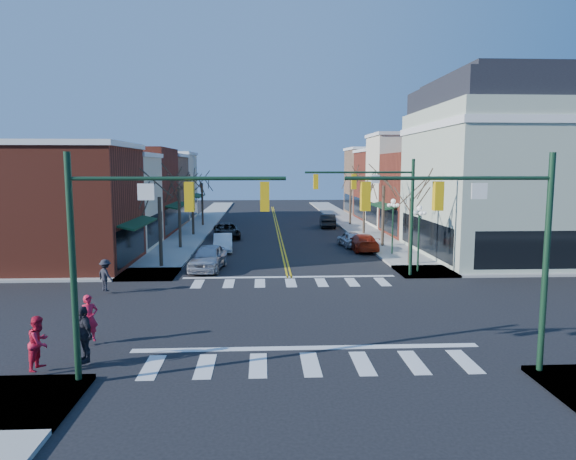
{
  "coord_description": "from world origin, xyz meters",
  "views": [
    {
      "loc": [
        -1.61,
        -23.05,
        6.77
      ],
      "look_at": [
        -0.04,
        8.71,
        2.8
      ],
      "focal_mm": 32.0,
      "sensor_mm": 36.0,
      "label": 1
    }
  ],
  "objects": [
    {
      "name": "traffic_mast_near_left",
      "position": [
        -5.55,
        -7.4,
        4.71
      ],
      "size": [
        6.6,
        0.28,
        7.2
      ],
      "color": "#14331E",
      "rests_on": "ground"
    },
    {
      "name": "car_left_far",
      "position": [
        -5.02,
        25.19,
        0.7
      ],
      "size": [
        2.95,
        5.29,
        1.4
      ],
      "primitive_type": "imported",
      "rotation": [
        0.0,
        0.0,
        0.13
      ],
      "color": "black",
      "rests_on": "ground"
    },
    {
      "name": "tree_right_b",
      "position": [
        8.4,
        19.0,
        2.59
      ],
      "size": [
        0.24,
        0.24,
        5.18
      ],
      "primitive_type": "cylinder",
      "color": "#382B21",
      "rests_on": "ground"
    },
    {
      "name": "pedestrian_red_b",
      "position": [
        -8.94,
        -6.5,
        1.04
      ],
      "size": [
        0.77,
        0.94,
        1.79
      ],
      "primitive_type": "imported",
      "rotation": [
        0.0,
        0.0,
        1.46
      ],
      "color": "red",
      "rests_on": "sidewalk_left"
    },
    {
      "name": "tree_left_d",
      "position": [
        -8.4,
        35.0,
        2.45
      ],
      "size": [
        0.24,
        0.24,
        4.9
      ],
      "primitive_type": "cylinder",
      "color": "#382B21",
      "rests_on": "ground"
    },
    {
      "name": "ground",
      "position": [
        0.0,
        0.0,
        0.0
      ],
      "size": [
        160.0,
        160.0,
        0.0
      ],
      "primitive_type": "plane",
      "color": "black",
      "rests_on": "ground"
    },
    {
      "name": "car_right_mid",
      "position": [
        5.79,
        19.35,
        0.67
      ],
      "size": [
        2.1,
        4.11,
        1.34
      ],
      "primitive_type": "imported",
      "rotation": [
        0.0,
        0.0,
        3.28
      ],
      "color": "silver",
      "rests_on": "ground"
    },
    {
      "name": "tree_left_b",
      "position": [
        -8.4,
        19.0,
        2.52
      ],
      "size": [
        0.24,
        0.24,
        5.04
      ],
      "primitive_type": "cylinder",
      "color": "#382B21",
      "rests_on": "ground"
    },
    {
      "name": "car_right_near",
      "position": [
        6.4,
        17.34,
        0.69
      ],
      "size": [
        2.06,
        4.79,
        1.38
      ],
      "primitive_type": "imported",
      "rotation": [
        0.0,
        0.0,
        3.17
      ],
      "color": "#9C230E",
      "rests_on": "ground"
    },
    {
      "name": "tree_right_a",
      "position": [
        8.4,
        11.0,
        2.31
      ],
      "size": [
        0.24,
        0.24,
        4.62
      ],
      "primitive_type": "cylinder",
      "color": "#382B21",
      "rests_on": "ground"
    },
    {
      "name": "tree_right_d",
      "position": [
        8.4,
        35.0,
        2.48
      ],
      "size": [
        0.24,
        0.24,
        4.97
      ],
      "primitive_type": "cylinder",
      "color": "#382B21",
      "rests_on": "ground"
    },
    {
      "name": "tree_left_a",
      "position": [
        -8.4,
        11.0,
        2.38
      ],
      "size": [
        0.24,
        0.24,
        4.76
      ],
      "primitive_type": "cylinder",
      "color": "#382B21",
      "rests_on": "ground"
    },
    {
      "name": "pedestrian_dark_a",
      "position": [
        -7.7,
        -5.93,
        1.12
      ],
      "size": [
        1.1,
        1.16,
        1.93
      ],
      "primitive_type": "imported",
      "rotation": [
        0.0,
        0.0,
        -0.85
      ],
      "color": "black",
      "rests_on": "sidewalk_left"
    },
    {
      "name": "car_left_near",
      "position": [
        -5.21,
        10.26,
        0.82
      ],
      "size": [
        2.47,
        5.01,
        1.64
      ],
      "primitive_type": "imported",
      "rotation": [
        0.0,
        0.0,
        -0.11
      ],
      "color": "#B6B5BA",
      "rests_on": "ground"
    },
    {
      "name": "bldg_left_brick_a",
      "position": [
        -15.5,
        11.75,
        4.0
      ],
      "size": [
        10.0,
        8.5,
        8.0
      ],
      "primitive_type": "cube",
      "color": "maroon",
      "rests_on": "ground"
    },
    {
      "name": "traffic_mast_far_right",
      "position": [
        5.55,
        7.4,
        4.71
      ],
      "size": [
        6.6,
        0.28,
        7.2
      ],
      "color": "#14331E",
      "rests_on": "ground"
    },
    {
      "name": "bldg_right_tan",
      "position": [
        15.5,
        49.0,
        4.5
      ],
      "size": [
        10.0,
        8.0,
        9.0
      ],
      "primitive_type": "cube",
      "color": "#936C51",
      "rests_on": "ground"
    },
    {
      "name": "bldg_left_tan",
      "position": [
        -15.5,
        35.75,
        3.9
      ],
      "size": [
        10.0,
        7.5,
        7.8
      ],
      "primitive_type": "cube",
      "color": "#936C51",
      "rests_on": "ground"
    },
    {
      "name": "lamppost_corner",
      "position": [
        8.2,
        8.5,
        2.96
      ],
      "size": [
        0.36,
        0.36,
        4.33
      ],
      "color": "#14331E",
      "rests_on": "ground"
    },
    {
      "name": "pedestrian_dark_b",
      "position": [
        -10.0,
        4.18,
        1.0
      ],
      "size": [
        1.25,
        1.19,
        1.7
      ],
      "primitive_type": "imported",
      "rotation": [
        0.0,
        0.0,
        2.45
      ],
      "color": "black",
      "rests_on": "sidewalk_left"
    },
    {
      "name": "traffic_mast_near_right",
      "position": [
        5.55,
        -7.4,
        4.71
      ],
      "size": [
        6.6,
        0.28,
        7.2
      ],
      "color": "#14331E",
      "rests_on": "ground"
    },
    {
      "name": "sidewalk_left",
      "position": [
        -8.75,
        20.0,
        0.07
      ],
      "size": [
        3.5,
        70.0,
        0.15
      ],
      "primitive_type": "cube",
      "color": "#9E9B93",
      "rests_on": "ground"
    },
    {
      "name": "car_left_mid",
      "position": [
        -4.8,
        17.64,
        0.69
      ],
      "size": [
        1.75,
        4.29,
        1.38
      ],
      "primitive_type": "imported",
      "rotation": [
        0.0,
        0.0,
        0.07
      ],
      "color": "white",
      "rests_on": "ground"
    },
    {
      "name": "lamppost_midblock",
      "position": [
        8.2,
        15.0,
        2.96
      ],
      "size": [
        0.36,
        0.36,
        4.33
      ],
      "color": "#14331E",
      "rests_on": "ground"
    },
    {
      "name": "victorian_corner",
      "position": [
        16.5,
        14.5,
        6.66
      ],
      "size": [
        12.25,
        14.25,
        13.3
      ],
      "color": "#A9B69D",
      "rests_on": "ground"
    },
    {
      "name": "tree_left_c",
      "position": [
        -8.4,
        27.0,
        2.27
      ],
      "size": [
        0.24,
        0.24,
        4.55
      ],
      "primitive_type": "cylinder",
      "color": "#382B21",
      "rests_on": "ground"
    },
    {
      "name": "bldg_right_brick_a",
      "position": [
        15.5,
        25.75,
        4.0
      ],
      "size": [
        10.0,
        8.5,
        8.0
      ],
      "primitive_type": "cube",
      "color": "maroon",
      "rests_on": "ground"
    },
    {
      "name": "bldg_right_brick_b",
      "position": [
        15.5,
        41.0,
        4.25
      ],
      "size": [
        10.0,
        8.0,
        8.5
      ],
      "primitive_type": "cube",
      "color": "maroon",
      "rests_on": "ground"
    },
    {
      "name": "sidewalk_right",
      "position": [
        8.75,
        20.0,
        0.07
      ],
      "size": [
        3.5,
        70.0,
        0.15
      ],
      "primitive_type": "cube",
      "color": "#9E9B93",
      "rests_on": "ground"
    },
    {
      "name": "bldg_left_stucco_a",
      "position": [
        -15.5,
        19.5,
        3.75
      ],
      "size": [
        10.0,
        7.0,
        7.5
      ],
      "primitive_type": "cube",
      "color": "beige",
      "rests_on": "ground"
    },
    {
      "name": "bldg_left_stucco_b",
      "position": [
        -15.5,
        43.5,
        4.1
      ],
      "size": [
        10.0,
        8.0,
        8.2
      ],
      "primitive_type": "cube",
      "color": "beige",
      "rests_on": "ground"
    },
    {
      "name": "tree_right_c",
      "position": [
        8.4,
        27.0,
        2.42
      ],
      "size": [
        0.24,
        0.24,
        4.83
      ],
      "primitive_type": "cylinder",
      "color": "#382B21",
      "rests_on": "ground"
    },
    {
      "name": "bldg_left_brick_b",
      "position": [
        -15.5,
        27.5,
        4.25
      ],
      "size": [
        10.0,
        9.0,
        8.5
      ],
      "primitive_type": "cube",
      "color": "maroon",
      "rests_on": "ground"
    },
    {
      "name": "bldg_right_stucco",
      "position": [
        15.5,
        33.5,
        5.0
      ],
      "size": [
        10.0,
        7.0,
        10.0
      ],
      "primitive_type": "cube",
      "color": "beige",
      "rests_on": "ground"
    },
    {
      "name": "pedestrian_red_a",
      "position": [
        -8.21,
        -3.84,
        1.05
      ],
      "size": [
        0.78,
        0.7,
        1.79
      ],
      "primitive_type": "imported",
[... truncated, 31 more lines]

